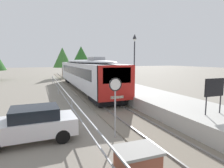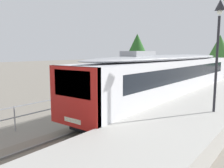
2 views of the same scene
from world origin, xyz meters
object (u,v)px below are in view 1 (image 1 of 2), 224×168
(platform_notice_board, at_px, (214,89))
(parked_hatchback_white, at_px, (30,124))
(commuter_train, at_px, (84,72))
(platform_lamp_mid_platform, at_px, (134,50))
(speed_limit_sign, at_px, (115,93))
(brick_utility_cabinet, at_px, (137,167))

(platform_notice_board, distance_m, parked_hatchback_white, 8.87)
(platform_notice_board, xyz_separation_m, parked_hatchback_white, (-8.53, 2.01, -1.40))
(commuter_train, xyz_separation_m, platform_lamp_mid_platform, (4.22, -4.84, 2.47))
(platform_lamp_mid_platform, bearing_deg, speed_limit_sign, -121.98)
(commuter_train, bearing_deg, platform_notice_board, -79.21)
(commuter_train, bearing_deg, speed_limit_sign, -97.37)
(speed_limit_sign, distance_m, brick_utility_cabinet, 3.80)
(platform_lamp_mid_platform, relative_size, brick_utility_cabinet, 4.42)
(platform_notice_board, distance_m, brick_utility_cabinet, 6.28)
(platform_notice_board, height_order, speed_limit_sign, speed_limit_sign)
(platform_lamp_mid_platform, xyz_separation_m, parked_hatchback_white, (-9.77, -8.83, -3.83))
(speed_limit_sign, height_order, brick_utility_cabinet, speed_limit_sign)
(platform_lamp_mid_platform, xyz_separation_m, brick_utility_cabinet, (-6.83, -13.20, -4.05))
(speed_limit_sign, xyz_separation_m, brick_utility_cabinet, (-0.71, -3.40, -1.55))
(commuter_train, bearing_deg, brick_utility_cabinet, -98.21)
(speed_limit_sign, bearing_deg, platform_notice_board, -11.92)
(brick_utility_cabinet, xyz_separation_m, parked_hatchback_white, (-2.94, 4.37, 0.22))
(commuter_train, distance_m, parked_hatchback_white, 14.81)
(platform_notice_board, relative_size, parked_hatchback_white, 0.44)
(platform_lamp_mid_platform, distance_m, platform_notice_board, 11.17)
(brick_utility_cabinet, height_order, parked_hatchback_white, parked_hatchback_white)
(brick_utility_cabinet, bearing_deg, speed_limit_sign, 78.20)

